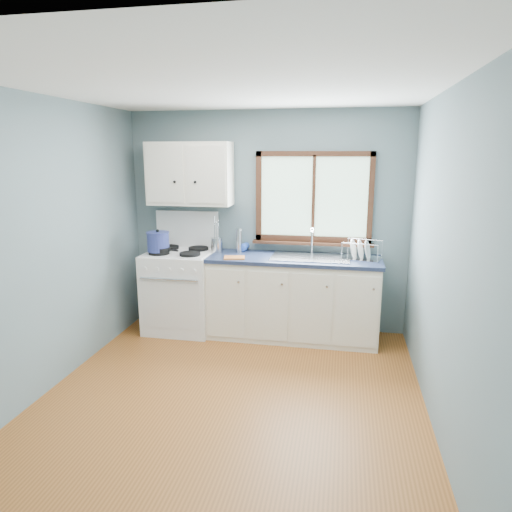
% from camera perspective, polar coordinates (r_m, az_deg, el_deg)
% --- Properties ---
extents(floor, '(3.20, 3.60, 0.02)m').
position_cam_1_polar(floor, '(4.01, -3.30, -17.80)').
color(floor, '#975622').
rests_on(floor, ground).
extents(ceiling, '(3.20, 3.60, 0.02)m').
position_cam_1_polar(ceiling, '(3.49, -3.86, 20.65)').
color(ceiling, white).
rests_on(ceiling, wall_back).
extents(wall_back, '(3.20, 0.02, 2.50)m').
position_cam_1_polar(wall_back, '(5.29, 1.34, 4.28)').
color(wall_back, slate).
rests_on(wall_back, ground).
extents(wall_front, '(3.20, 0.02, 2.50)m').
position_cam_1_polar(wall_front, '(1.93, -17.34, -11.68)').
color(wall_front, slate).
rests_on(wall_front, ground).
extents(wall_left, '(0.02, 3.60, 2.50)m').
position_cam_1_polar(wall_left, '(4.24, -25.15, 0.94)').
color(wall_left, slate).
rests_on(wall_left, ground).
extents(wall_right, '(0.02, 3.60, 2.50)m').
position_cam_1_polar(wall_right, '(3.51, 22.79, -1.07)').
color(wall_right, slate).
rests_on(wall_right, ground).
extents(gas_range, '(0.76, 0.69, 1.36)m').
position_cam_1_polar(gas_range, '(5.37, -9.37, -4.02)').
color(gas_range, white).
rests_on(gas_range, floor).
extents(base_cabinets, '(1.85, 0.60, 0.88)m').
position_cam_1_polar(base_cabinets, '(5.13, 4.63, -5.70)').
color(base_cabinets, white).
rests_on(base_cabinets, floor).
extents(countertop, '(1.89, 0.64, 0.04)m').
position_cam_1_polar(countertop, '(4.99, 4.73, -0.36)').
color(countertop, '#19223B').
rests_on(countertop, base_cabinets).
extents(sink, '(0.84, 0.46, 0.44)m').
position_cam_1_polar(sink, '(4.99, 6.78, -0.90)').
color(sink, silver).
rests_on(sink, countertop).
extents(window, '(1.36, 0.10, 1.03)m').
position_cam_1_polar(window, '(5.16, 7.19, 6.50)').
color(window, '#9EC6A8').
rests_on(window, wall_back).
extents(upper_cabinets, '(0.95, 0.35, 0.70)m').
position_cam_1_polar(upper_cabinets, '(5.26, -8.28, 10.13)').
color(upper_cabinets, white).
rests_on(upper_cabinets, wall_back).
extents(skillet, '(0.37, 0.28, 0.05)m').
position_cam_1_polar(skillet, '(5.19, -11.91, 0.85)').
color(skillet, black).
rests_on(skillet, gas_range).
extents(stockpot, '(0.29, 0.29, 0.25)m').
position_cam_1_polar(stockpot, '(5.17, -12.14, 1.79)').
color(stockpot, navy).
rests_on(stockpot, gas_range).
extents(utensil_crock, '(0.17, 0.17, 0.42)m').
position_cam_1_polar(utensil_crock, '(5.24, -4.91, 1.44)').
color(utensil_crock, silver).
rests_on(utensil_crock, countertop).
extents(thermos, '(0.08, 0.08, 0.28)m').
position_cam_1_polar(thermos, '(5.18, -2.18, 1.96)').
color(thermos, silver).
rests_on(thermos, countertop).
extents(soap_bottle, '(0.10, 0.10, 0.23)m').
position_cam_1_polar(soap_bottle, '(5.21, -1.75, 1.77)').
color(soap_bottle, blue).
rests_on(soap_bottle, countertop).
extents(dish_towel, '(0.25, 0.20, 0.02)m').
position_cam_1_polar(dish_towel, '(4.91, -2.71, -0.20)').
color(dish_towel, '#C16A2E').
rests_on(dish_towel, countertop).
extents(dish_rack, '(0.45, 0.39, 0.21)m').
position_cam_1_polar(dish_rack, '(5.01, 13.01, 0.26)').
color(dish_rack, silver).
rests_on(dish_rack, countertop).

